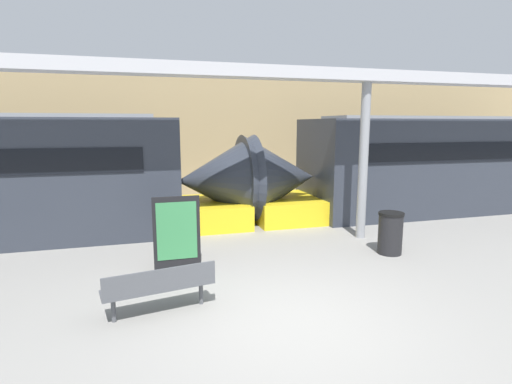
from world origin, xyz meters
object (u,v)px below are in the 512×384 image
object	(u,v)px
train_left	(452,165)
poster_board	(177,234)
support_column_near	(363,162)
trash_bin	(390,233)
bench_near	(160,285)

from	to	relation	value
train_left	poster_board	xyz separation A→B (m)	(-9.85, -3.67, -0.74)
train_left	support_column_near	xyz separation A→B (m)	(-5.02, -2.50, 0.47)
support_column_near	poster_board	bearing A→B (deg)	-166.39
train_left	support_column_near	distance (m)	5.63
train_left	support_column_near	bearing A→B (deg)	-153.55
train_left	poster_board	bearing A→B (deg)	-159.59
support_column_near	train_left	bearing A→B (deg)	26.45
poster_board	train_left	bearing A→B (deg)	20.41
trash_bin	bench_near	bearing A→B (deg)	-162.71
bench_near	poster_board	size ratio (longest dim) A/B	1.15
bench_near	support_column_near	size ratio (longest dim) A/B	0.45
bench_near	trash_bin	bearing A→B (deg)	6.70
train_left	poster_board	world-z (taller)	train_left
poster_board	trash_bin	bearing A→B (deg)	-2.46
train_left	bench_near	size ratio (longest dim) A/B	8.50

